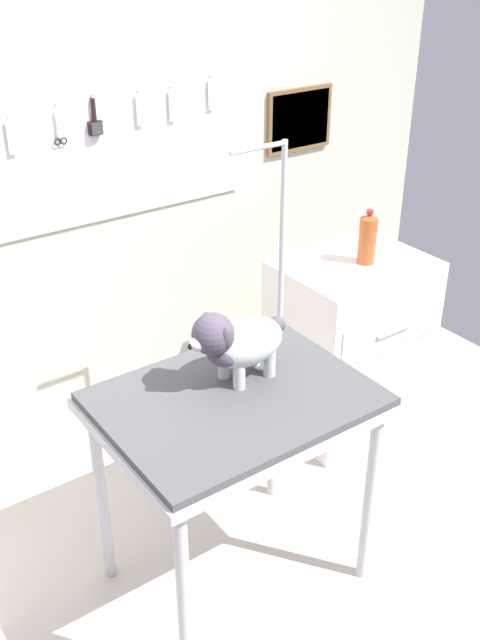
# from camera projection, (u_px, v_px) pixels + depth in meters

# --- Properties ---
(ground) EXTENTS (4.40, 4.00, 0.04)m
(ground) POSITION_uv_depth(u_px,v_px,m) (251.00, 602.00, 2.79)
(ground) COLOR #B6ACA4
(rear_wall_panel) EXTENTS (4.00, 0.11, 2.30)m
(rear_wall_panel) POSITION_uv_depth(u_px,v_px,m) (77.00, 209.00, 3.14)
(rear_wall_panel) COLOR #B6B6A2
(rear_wall_panel) RESTS_ON ground
(grooming_table) EXTENTS (0.91, 0.69, 0.84)m
(grooming_table) POSITION_uv_depth(u_px,v_px,m) (235.00, 417.00, 2.52)
(grooming_table) COLOR #B7B7BC
(grooming_table) RESTS_ON ground
(grooming_arm) EXTENTS (0.30, 0.11, 1.55)m
(grooming_arm) POSITION_uv_depth(u_px,v_px,m) (277.00, 340.00, 3.04)
(grooming_arm) COLOR #B7B7BC
(grooming_arm) RESTS_ON ground
(dog) EXTENTS (0.40, 0.19, 0.29)m
(dog) POSITION_uv_depth(u_px,v_px,m) (237.00, 342.00, 2.49)
(dog) COLOR silver
(dog) RESTS_ON grooming_table
(cabinet_right) EXTENTS (0.68, 0.54, 0.86)m
(cabinet_right) POSITION_uv_depth(u_px,v_px,m) (349.00, 343.00, 3.58)
(cabinet_right) COLOR silver
(cabinet_right) RESTS_ON ground
(soda_bottle) EXTENTS (0.08, 0.08, 0.25)m
(soda_bottle) POSITION_uv_depth(u_px,v_px,m) (368.00, 239.00, 3.31)
(soda_bottle) COLOR #B15124
(soda_bottle) RESTS_ON cabinet_right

